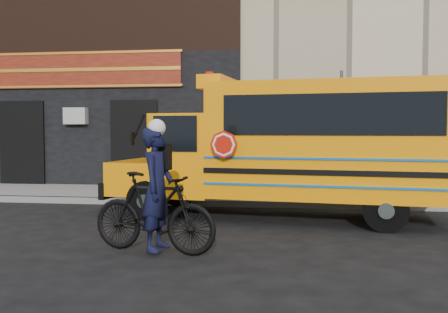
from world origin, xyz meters
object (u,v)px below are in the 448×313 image
sign_pole (341,132)px  bicycle (154,212)px  cyclist (157,192)px  school_bus (293,145)px

sign_pole → bicycle: sign_pole is taller
bicycle → cyclist: cyclist is taller
school_bus → sign_pole: sign_pole is taller
cyclist → sign_pole: bearing=-25.1°
school_bus → sign_pole: (1.14, 1.99, 0.27)m
bicycle → cyclist: (0.06, -0.03, 0.31)m
school_bus → cyclist: (-1.98, -3.21, -0.60)m
sign_pole → bicycle: size_ratio=1.63×
sign_pole → cyclist: sign_pole is taller
school_bus → sign_pole: bearing=60.2°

